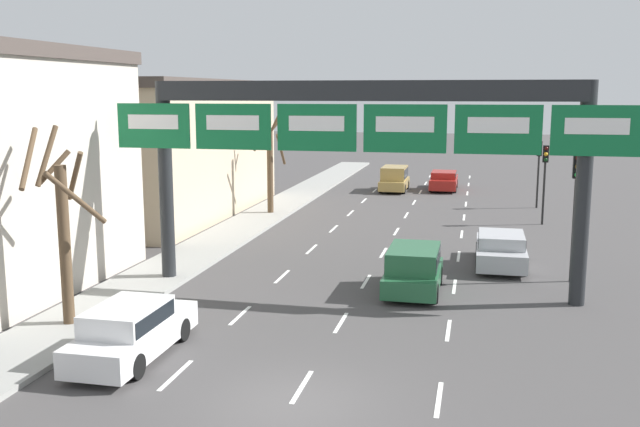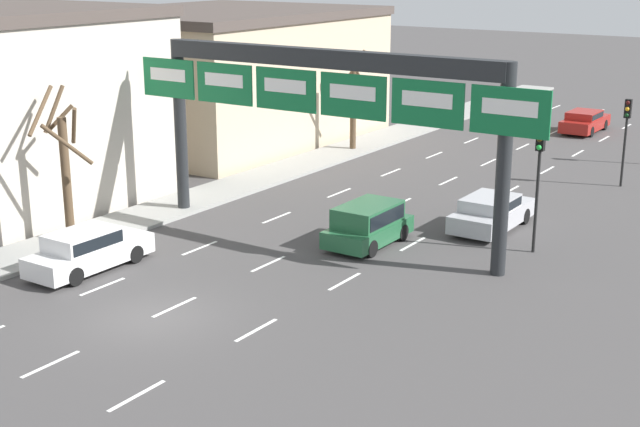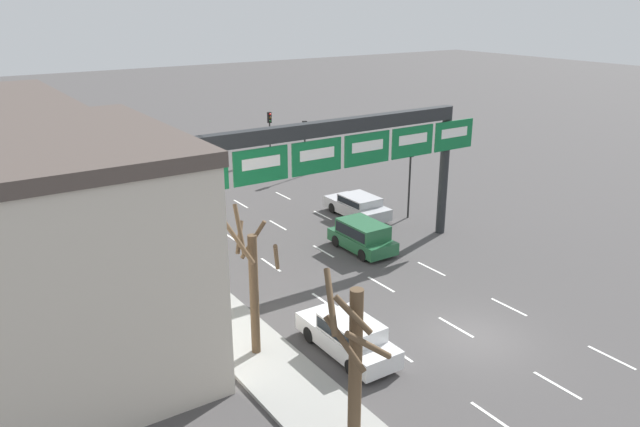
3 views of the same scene
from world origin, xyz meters
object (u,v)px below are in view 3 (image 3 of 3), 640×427
(suv_green, at_px, (363,235))
(suv_gold, at_px, (139,150))
(tree_bare_closest, at_px, (105,167))
(car_silver, at_px, (358,205))
(tree_bare_third, at_px, (354,358))
(sign_gantry, at_px, (339,153))
(traffic_light_mid_block, at_px, (270,126))
(tree_bare_second, at_px, (253,280))
(car_white, at_px, (349,335))
(car_red, at_px, (173,145))
(traffic_light_near_gantry, at_px, (411,165))
(traffic_light_far_end, at_px, (305,137))

(suv_green, height_order, suv_gold, suv_gold)
(suv_gold, bearing_deg, tree_bare_closest, -116.87)
(suv_gold, relative_size, car_silver, 0.88)
(tree_bare_closest, relative_size, tree_bare_third, 1.02)
(sign_gantry, height_order, traffic_light_mid_block, sign_gantry)
(traffic_light_mid_block, bearing_deg, tree_bare_second, -120.33)
(car_white, distance_m, tree_bare_third, 5.66)
(suv_green, xyz_separation_m, car_red, (-0.31, 27.50, -0.17))
(suv_green, bearing_deg, tree_bare_second, -147.82)
(sign_gantry, relative_size, tree_bare_second, 3.03)
(car_silver, xyz_separation_m, traffic_light_mid_block, (2.58, 15.87, 2.20))
(tree_bare_second, relative_size, tree_bare_third, 1.09)
(tree_bare_third, bearing_deg, car_red, 76.63)
(car_white, distance_m, traffic_light_near_gantry, 16.73)
(car_white, relative_size, car_silver, 1.02)
(suv_green, height_order, tree_bare_closest, tree_bare_closest)
(traffic_light_far_end, xyz_separation_m, tree_bare_third, (-15.39, -27.10, -0.03))
(sign_gantry, xyz_separation_m, tree_bare_second, (-8.03, -5.85, -2.59))
(car_red, relative_size, car_silver, 1.01)
(traffic_light_near_gantry, bearing_deg, suv_gold, 112.02)
(sign_gantry, relative_size, car_red, 3.83)
(traffic_light_far_end, bearing_deg, car_silver, -103.64)
(car_silver, distance_m, traffic_light_mid_block, 16.23)
(traffic_light_mid_block, distance_m, traffic_light_far_end, 5.74)
(suv_gold, distance_m, tree_bare_third, 38.97)
(traffic_light_mid_block, bearing_deg, car_red, 130.65)
(car_red, bearing_deg, suv_gold, -157.82)
(suv_green, xyz_separation_m, car_silver, (3.15, 4.61, -0.15))
(sign_gantry, bearing_deg, tree_bare_closest, 117.39)
(suv_green, distance_m, car_red, 27.50)
(suv_green, bearing_deg, tree_bare_third, -128.36)
(traffic_light_far_end, bearing_deg, traffic_light_near_gantry, -89.60)
(traffic_light_near_gantry, xyz_separation_m, tree_bare_second, (-15.59, -8.94, -0.24))
(tree_bare_closest, bearing_deg, tree_bare_third, -90.37)
(car_white, relative_size, car_red, 1.01)
(sign_gantry, bearing_deg, suv_green, 11.33)
(car_silver, xyz_separation_m, traffic_light_near_gantry, (2.54, -1.90, 2.68))
(car_white, xyz_separation_m, tree_bare_second, (-3.08, 1.85, 2.40))
(suv_gold, height_order, tree_bare_second, tree_bare_second)
(traffic_light_mid_block, bearing_deg, suv_gold, 149.40)
(car_red, relative_size, tree_bare_third, 0.86)
(car_red, height_order, car_silver, car_silver)
(car_white, height_order, car_silver, car_white)
(traffic_light_near_gantry, relative_size, tree_bare_second, 0.81)
(traffic_light_far_end, distance_m, tree_bare_third, 31.16)
(traffic_light_mid_block, bearing_deg, suv_green, -105.62)
(suv_green, distance_m, traffic_light_far_end, 15.92)
(traffic_light_near_gantry, height_order, tree_bare_closest, tree_bare_closest)
(car_red, bearing_deg, traffic_light_near_gantry, -76.40)
(sign_gantry, xyz_separation_m, traffic_light_far_end, (7.48, 15.11, -2.73))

